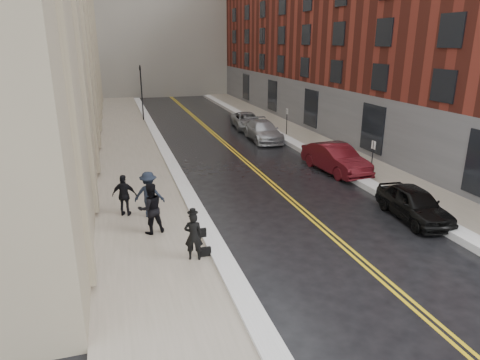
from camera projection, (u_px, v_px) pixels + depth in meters
ground at (298, 274)px, 14.13m from camera, size 160.00×160.00×0.00m
sidewalk_left at (131, 159)px, 27.45m from camera, size 4.00×64.00×0.15m
sidewalk_right at (321, 145)px, 31.13m from camera, size 3.00×64.00×0.15m
lane_stripe_a at (234, 153)px, 29.35m from camera, size 0.12×64.00×0.01m
lane_stripe_b at (238, 153)px, 29.42m from camera, size 0.12×64.00×0.01m
snow_ridge_left at (167, 156)px, 28.06m from camera, size 0.70×60.80×0.26m
snow_ridge_right at (298, 146)px, 30.61m from camera, size 0.85×60.80×0.30m
building_right at (379, 20)px, 37.05m from camera, size 14.00×50.00×18.00m
traffic_signal at (141, 89)px, 39.78m from camera, size 0.18×0.15×5.20m
parking_sign_near at (372, 157)px, 23.15m from camera, size 0.06×0.35×2.23m
parking_sign_far at (287, 119)px, 34.08m from camera, size 0.06×0.35×2.23m
car_black at (414, 204)px, 18.26m from camera, size 2.04×4.30×1.42m
car_maroon at (336, 159)px, 24.81m from camera, size 2.26×5.14×1.64m
car_silver_near at (263, 131)px, 32.74m from camera, size 2.33×5.25×1.50m
car_silver_far at (247, 121)px, 37.38m from camera, size 2.70×5.06×1.35m
pedestrian_main at (194, 236)px, 14.52m from camera, size 0.72×0.57×1.73m
pedestrian_a at (151, 208)px, 16.51m from camera, size 1.13×0.96×2.03m
pedestrian_b at (149, 194)px, 18.10m from camera, size 1.45×1.10×1.98m
pedestrian_c at (125, 195)px, 18.22m from camera, size 1.15×0.77×1.82m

